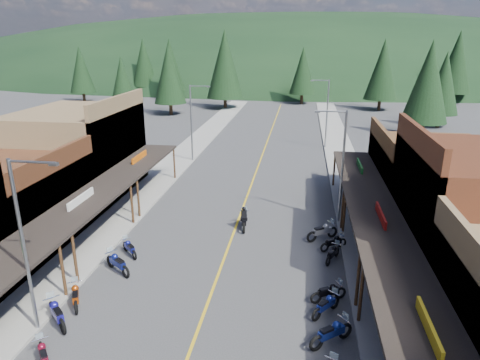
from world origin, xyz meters
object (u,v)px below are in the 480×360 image
at_px(pine_10, 169,74).
at_px(bike_east_9, 334,242).
at_px(streetlight_2, 341,162).
at_px(pine_11, 428,82).
at_px(bike_west_4, 43,354).
at_px(shop_west_2, 6,206).
at_px(streetlight_0, 26,241).
at_px(pine_3, 303,71).
at_px(pine_9, 444,83).
at_px(bike_west_6, 76,295).
at_px(pine_7, 144,62).
at_px(bike_east_8, 333,253).
at_px(bike_west_7, 117,262).
at_px(streetlight_3, 326,111).
at_px(bike_east_5, 331,332).
at_px(shop_west_3, 80,152).
at_px(bike_east_6, 326,304).
at_px(streetlight_1, 193,120).
at_px(pine_1, 170,64).
at_px(rider_on_bike, 244,219).
at_px(pine_0, 81,70).
at_px(pedestrian_east_b, 357,203).
at_px(shop_east_3, 429,179).
at_px(pine_4, 383,69).
at_px(pedestrian_east_a, 382,279).
at_px(pine_2, 225,64).
at_px(bike_west_5, 57,312).
at_px(pine_8, 123,85).
at_px(bike_west_8, 130,247).
at_px(bike_east_10, 322,231).

bearing_deg(pine_10, bike_east_9, -62.11).
distance_m(streetlight_2, pine_11, 32.83).
bearing_deg(bike_west_4, shop_west_2, 90.24).
distance_m(streetlight_0, pine_3, 72.86).
relative_size(streetlight_0, bike_west_4, 4.26).
relative_size(pine_9, bike_west_6, 5.27).
distance_m(pine_7, bike_east_8, 83.35).
height_order(bike_west_6, bike_west_7, bike_west_7).
bearing_deg(streetlight_3, bike_east_5, -91.80).
bearing_deg(bike_west_6, streetlight_2, 13.87).
relative_size(shop_west_3, bike_east_6, 5.49).
distance_m(shop_west_2, streetlight_1, 21.50).
bearing_deg(bike_east_6, pine_1, 151.64).
bearing_deg(bike_west_4, pine_11, 20.86).
bearing_deg(rider_on_bike, pine_0, 119.94).
bearing_deg(bike_east_6, pedestrian_east_b, 116.98).
relative_size(pine_7, rider_on_bike, 5.44).
distance_m(pine_0, pine_7, 16.14).
distance_m(streetlight_0, bike_west_6, 4.42).
relative_size(shop_east_3, pine_4, 0.87).
xyz_separation_m(shop_west_2, shop_east_3, (27.51, 9.60, -0.00)).
height_order(pine_9, bike_west_7, pine_9).
height_order(pine_9, bike_east_6, pine_9).
relative_size(bike_east_5, bike_east_9, 1.18).
bearing_deg(rider_on_bike, pine_11, 52.70).
bearing_deg(pedestrian_east_a, bike_west_6, -73.42).
bearing_deg(bike_east_5, pine_10, 165.36).
xyz_separation_m(pine_11, bike_west_6, (-26.33, -41.97, -6.60)).
height_order(pine_2, bike_west_5, pine_2).
distance_m(pine_4, bike_west_7, 65.50).
relative_size(shop_east_3, rider_on_bike, 4.74).
height_order(pine_8, pine_9, pine_9).
bearing_deg(bike_east_6, bike_east_8, 122.73).
height_order(bike_west_4, bike_east_5, bike_east_5).
xyz_separation_m(shop_west_2, streetlight_0, (6.80, -7.70, 1.93)).
relative_size(pine_1, pine_11, 1.01).
bearing_deg(streetlight_2, pine_0, 131.01).
distance_m(pine_0, pine_1, 17.90).
xyz_separation_m(shop_east_3, streetlight_3, (-6.80, 18.70, 1.93)).
distance_m(pine_4, pine_10, 37.37).
height_order(bike_west_4, bike_west_8, same).
distance_m(streetlight_3, pedestrian_east_b, 20.91).
bearing_deg(pedestrian_east_b, bike_east_8, 75.75).
relative_size(streetlight_2, bike_west_6, 3.90).
relative_size(streetlight_1, bike_west_5, 3.51).
bearing_deg(pine_10, bike_west_7, -76.25).
bearing_deg(shop_east_3, bike_west_5, -140.21).
height_order(pine_9, bike_east_10, pine_9).
bearing_deg(pine_1, bike_east_9, -65.29).
bearing_deg(pine_2, pine_9, -20.92).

